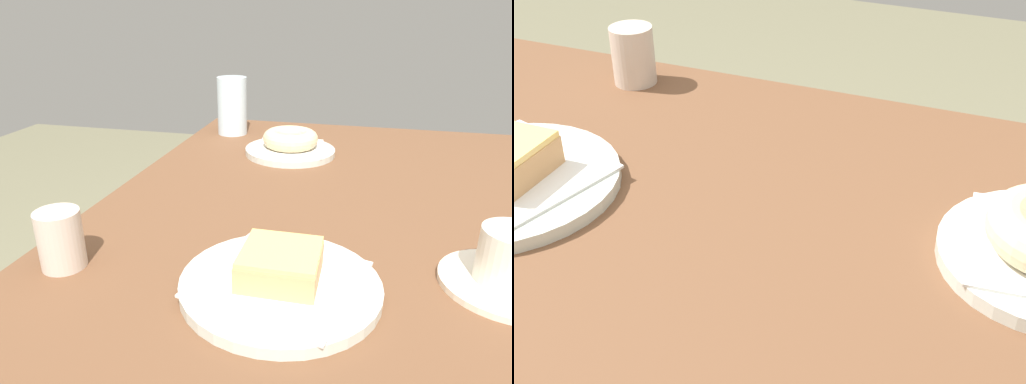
# 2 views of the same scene
# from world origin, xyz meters

# --- Properties ---
(table) EXTENTS (1.15, 0.80, 0.75)m
(table) POSITION_xyz_m (0.00, 0.00, 0.67)
(table) COLOR brown
(table) RESTS_ON ground_plane
(sugar_jar) EXTENTS (0.05, 0.05, 0.07)m
(sugar_jar) POSITION_xyz_m (0.24, -0.33, 0.78)
(sugar_jar) COLOR beige
(sugar_jar) RESTS_ON table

